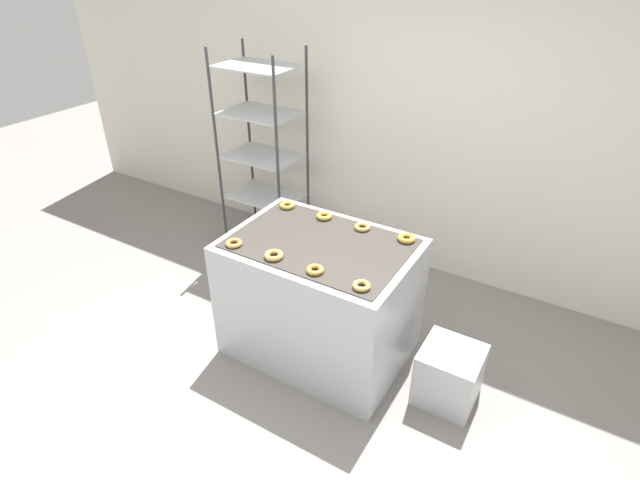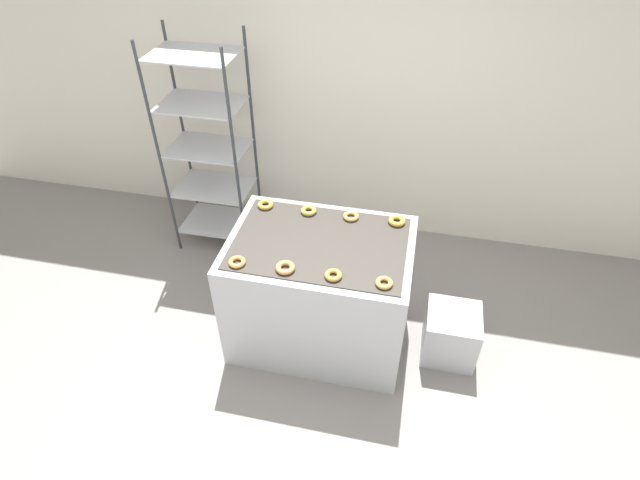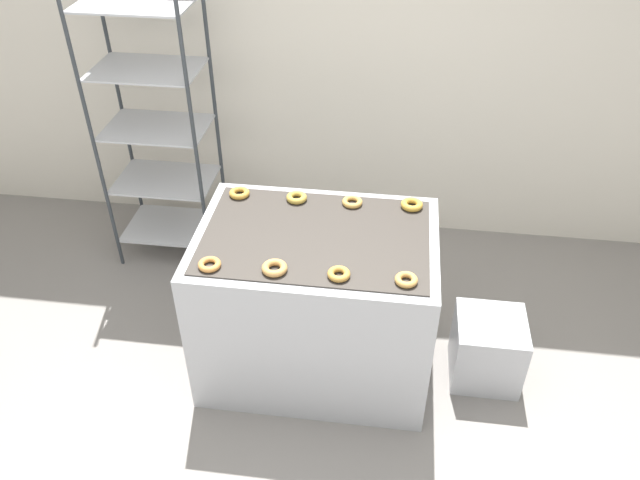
{
  "view_description": "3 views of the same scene",
  "coord_description": "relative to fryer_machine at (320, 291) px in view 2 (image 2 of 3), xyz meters",
  "views": [
    {
      "loc": [
        1.42,
        -1.68,
        2.58
      ],
      "look_at": [
        0.0,
        0.68,
        0.92
      ],
      "focal_mm": 28.0,
      "sensor_mm": 36.0,
      "label": 1
    },
    {
      "loc": [
        0.53,
        -1.75,
        2.99
      ],
      "look_at": [
        0.0,
        0.68,
        0.92
      ],
      "focal_mm": 28.0,
      "sensor_mm": 36.0,
      "label": 2
    },
    {
      "loc": [
        0.35,
        -1.79,
        2.75
      ],
      "look_at": [
        0.0,
        0.83,
        0.76
      ],
      "focal_mm": 35.0,
      "sensor_mm": 36.0,
      "label": 3
    }
  ],
  "objects": [
    {
      "name": "ground_plane",
      "position": [
        -0.0,
        -0.68,
        -0.45
      ],
      "size": [
        14.0,
        14.0,
        0.0
      ],
      "primitive_type": "plane",
      "color": "gray"
    },
    {
      "name": "wall_back",
      "position": [
        -0.0,
        1.44,
        0.95
      ],
      "size": [
        8.0,
        0.05,
        2.8
      ],
      "color": "silver",
      "rests_on": "ground_plane"
    },
    {
      "name": "fryer_machine",
      "position": [
        0.0,
        0.0,
        0.0
      ],
      "size": [
        1.22,
        0.86,
        0.9
      ],
      "color": "#B7BABF",
      "rests_on": "ground_plane"
    },
    {
      "name": "baking_rack_cart",
      "position": [
        -1.14,
        0.93,
        0.5
      ],
      "size": [
        0.67,
        0.48,
        1.87
      ],
      "color": "#33383D",
      "rests_on": "ground_plane"
    },
    {
      "name": "glaze_bin",
      "position": [
        0.95,
        0.02,
        -0.25
      ],
      "size": [
        0.37,
        0.36,
        0.4
      ],
      "color": "#B7BABF",
      "rests_on": "ground_plane"
    },
    {
      "name": "donut_near_left",
      "position": [
        -0.46,
        -0.31,
        0.46
      ],
      "size": [
        0.11,
        0.11,
        0.03
      ],
      "primitive_type": "torus",
      "color": "#D08841",
      "rests_on": "fryer_machine"
    },
    {
      "name": "donut_near_midleft",
      "position": [
        -0.15,
        -0.3,
        0.47
      ],
      "size": [
        0.12,
        0.12,
        0.03
      ],
      "primitive_type": "torus",
      "color": "tan",
      "rests_on": "fryer_machine"
    },
    {
      "name": "donut_near_midright",
      "position": [
        0.15,
        -0.3,
        0.47
      ],
      "size": [
        0.11,
        0.11,
        0.03
      ],
      "primitive_type": "torus",
      "color": "#BD893B",
      "rests_on": "fryer_machine"
    },
    {
      "name": "donut_near_right",
      "position": [
        0.45,
        -0.3,
        0.47
      ],
      "size": [
        0.11,
        0.11,
        0.03
      ],
      "primitive_type": "torus",
      "color": "tan",
      "rests_on": "fryer_machine"
    },
    {
      "name": "donut_far_left",
      "position": [
        -0.46,
        0.31,
        0.47
      ],
      "size": [
        0.11,
        0.11,
        0.03
      ],
      "primitive_type": "torus",
      "color": "gold",
      "rests_on": "fryer_machine"
    },
    {
      "name": "donut_far_midleft",
      "position": [
        -0.15,
        0.3,
        0.47
      ],
      "size": [
        0.11,
        0.11,
        0.03
      ],
      "primitive_type": "torus",
      "color": "gold",
      "rests_on": "fryer_machine"
    },
    {
      "name": "donut_far_midright",
      "position": [
        0.15,
        0.3,
        0.47
      ],
      "size": [
        0.11,
        0.11,
        0.03
      ],
      "primitive_type": "torus",
      "color": "gold",
      "rests_on": "fryer_machine"
    },
    {
      "name": "donut_far_right",
      "position": [
        0.47,
        0.31,
        0.47
      ],
      "size": [
        0.12,
        0.12,
        0.03
      ],
      "primitive_type": "torus",
      "color": "gold",
      "rests_on": "fryer_machine"
    }
  ]
}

